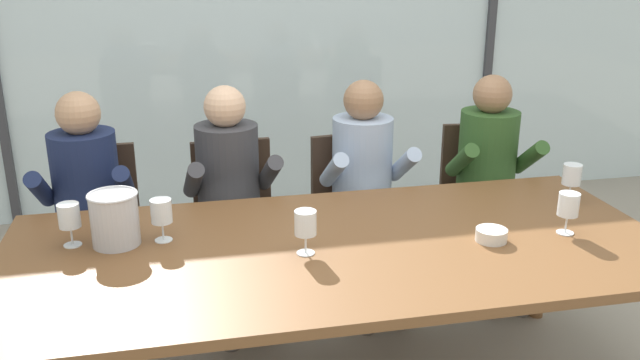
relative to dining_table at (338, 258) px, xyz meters
The scene contains 20 objects.
ground 1.22m from the dining_table, 90.00° to the left, with size 14.00×14.00×0.00m, color #9E9384.
window_glass_panel 2.51m from the dining_table, 90.00° to the left, with size 7.82×0.03×2.60m, color silver.
window_mullion_right 3.05m from the dining_table, 53.94° to the left, with size 0.06×0.06×2.60m, color #38383D.
hillside_vineyard 5.84m from the dining_table, 90.00° to the left, with size 13.82×2.40×1.46m, color #568942.
dining_table is the anchor object (origin of this frame).
chair_near_curtain 1.47m from the dining_table, 135.22° to the left, with size 0.44×0.44×0.90m.
chair_left_of_center 1.04m from the dining_table, 108.57° to the left, with size 0.45×0.45×0.90m.
chair_center 1.04m from the dining_table, 71.51° to the left, with size 0.50×0.50×0.90m.
chair_right_of_center 1.51m from the dining_table, 43.18° to the left, with size 0.48×0.48×0.90m.
person_navy_polo 1.36m from the dining_table, 140.75° to the left, with size 0.46×0.61×1.22m.
person_charcoal_jacket 0.93m from the dining_table, 112.18° to the left, with size 0.49×0.63×1.22m.
person_pale_blue_shirt 0.93m from the dining_table, 67.35° to the left, with size 0.47×0.62×1.22m.
person_olive_shirt 1.37m from the dining_table, 38.75° to the left, with size 0.48×0.63×1.22m.
ice_bucket_primary 0.89m from the dining_table, 167.74° to the left, with size 0.19×0.19×0.21m.
tasting_bowl 0.62m from the dining_table, ahead, with size 0.13×0.13×0.05m, color silver.
wine_glass_by_left_taster 0.23m from the dining_table, 159.17° to the right, with size 0.08×0.08×0.17m.
wine_glass_near_bucket 1.06m from the dining_table, 168.46° to the left, with size 0.08×0.08×0.17m.
wine_glass_center_pour 0.72m from the dining_table, 164.86° to the left, with size 0.08×0.08×0.17m.
wine_glass_by_right_taster 0.95m from the dining_table, ahead, with size 0.08×0.08×0.17m.
wine_glass_spare_empty 1.20m from the dining_table, 12.30° to the left, with size 0.08×0.08×0.17m.
Camera 1 is at (-0.57, -2.33, 1.84)m, focal length 37.38 mm.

